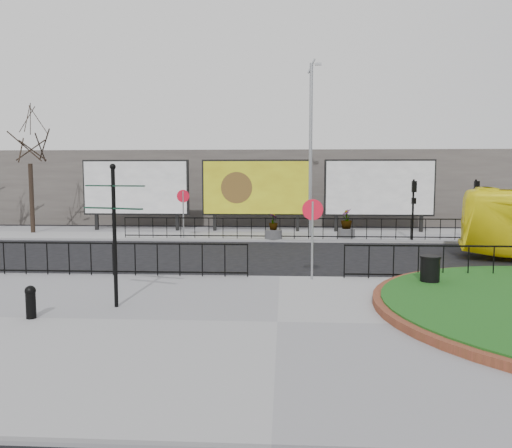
# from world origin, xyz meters

# --- Properties ---
(ground) EXTENTS (90.00, 90.00, 0.00)m
(ground) POSITION_xyz_m (0.00, 0.00, 0.00)
(ground) COLOR black
(ground) RESTS_ON ground
(pavement_near) EXTENTS (30.00, 10.00, 0.12)m
(pavement_near) POSITION_xyz_m (0.00, -5.00, 0.06)
(pavement_near) COLOR gray
(pavement_near) RESTS_ON ground
(pavement_far) EXTENTS (44.00, 6.00, 0.12)m
(pavement_far) POSITION_xyz_m (0.00, 12.00, 0.06)
(pavement_far) COLOR gray
(pavement_far) RESTS_ON ground
(railing_near_left) EXTENTS (10.00, 0.10, 1.10)m
(railing_near_left) POSITION_xyz_m (-6.00, -0.30, 0.67)
(railing_near_left) COLOR black
(railing_near_left) RESTS_ON pavement_near
(railing_near_right) EXTENTS (9.00, 0.10, 1.10)m
(railing_near_right) POSITION_xyz_m (6.50, -0.30, 0.67)
(railing_near_right) COLOR black
(railing_near_right) RESTS_ON pavement_near
(railing_far) EXTENTS (18.00, 0.10, 1.10)m
(railing_far) POSITION_xyz_m (1.00, 9.30, 0.67)
(railing_far) COLOR black
(railing_far) RESTS_ON pavement_far
(speed_sign_far) EXTENTS (0.64, 0.07, 2.47)m
(speed_sign_far) POSITION_xyz_m (-5.00, 9.40, 1.92)
(speed_sign_far) COLOR gray
(speed_sign_far) RESTS_ON pavement_far
(speed_sign_near) EXTENTS (0.64, 0.07, 2.47)m
(speed_sign_near) POSITION_xyz_m (1.00, -0.40, 1.92)
(speed_sign_near) COLOR gray
(speed_sign_near) RESTS_ON pavement_near
(billboard_left) EXTENTS (6.20, 0.31, 4.10)m
(billboard_left) POSITION_xyz_m (-8.50, 12.97, 2.60)
(billboard_left) COLOR black
(billboard_left) RESTS_ON pavement_far
(billboard_mid) EXTENTS (6.20, 0.31, 4.10)m
(billboard_mid) POSITION_xyz_m (-1.50, 12.97, 2.60)
(billboard_mid) COLOR black
(billboard_mid) RESTS_ON pavement_far
(billboard_right) EXTENTS (6.20, 0.31, 4.10)m
(billboard_right) POSITION_xyz_m (5.50, 12.97, 2.60)
(billboard_right) COLOR black
(billboard_right) RESTS_ON pavement_far
(lamp_post) EXTENTS (0.74, 0.18, 9.23)m
(lamp_post) POSITION_xyz_m (1.51, 11.00, 4.83)
(lamp_post) COLOR gray
(lamp_post) RESTS_ON pavement_far
(signal_pole_a) EXTENTS (0.22, 0.26, 3.00)m
(signal_pole_a) POSITION_xyz_m (6.50, 9.34, 2.10)
(signal_pole_a) COLOR black
(signal_pole_a) RESTS_ON pavement_far
(signal_pole_b) EXTENTS (0.22, 0.26, 3.00)m
(signal_pole_b) POSITION_xyz_m (9.50, 9.34, 2.10)
(signal_pole_b) COLOR black
(signal_pole_b) RESTS_ON pavement_far
(tree_left) EXTENTS (2.00, 2.00, 7.00)m
(tree_left) POSITION_xyz_m (-14.00, 11.50, 3.62)
(tree_left) COLOR #2D2119
(tree_left) RESTS_ON pavement_far
(building_backdrop) EXTENTS (40.00, 10.00, 5.00)m
(building_backdrop) POSITION_xyz_m (0.00, 22.00, 2.50)
(building_backdrop) COLOR #5D5751
(building_backdrop) RESTS_ON ground
(fingerpost_sign) EXTENTS (1.60, 0.73, 3.47)m
(fingerpost_sign) POSITION_xyz_m (-3.93, -3.97, 2.21)
(fingerpost_sign) COLOR black
(fingerpost_sign) RESTS_ON pavement_near
(bollard) EXTENTS (0.24, 0.24, 0.74)m
(bollard) POSITION_xyz_m (-5.51, -5.04, 0.53)
(bollard) COLOR black
(bollard) RESTS_ON pavement_near
(litter_bin) EXTENTS (0.57, 0.57, 0.94)m
(litter_bin) POSITION_xyz_m (4.24, -1.58, 0.59)
(litter_bin) COLOR black
(litter_bin) RESTS_ON pavement_near
(planter_b) EXTENTS (0.88, 0.88, 1.30)m
(planter_b) POSITION_xyz_m (-0.41, 9.40, 0.57)
(planter_b) COLOR #4C4C4F
(planter_b) RESTS_ON pavement_far
(planter_c) EXTENTS (0.89, 0.89, 1.49)m
(planter_c) POSITION_xyz_m (3.34, 10.11, 0.71)
(planter_c) COLOR #4C4C4F
(planter_c) RESTS_ON pavement_far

